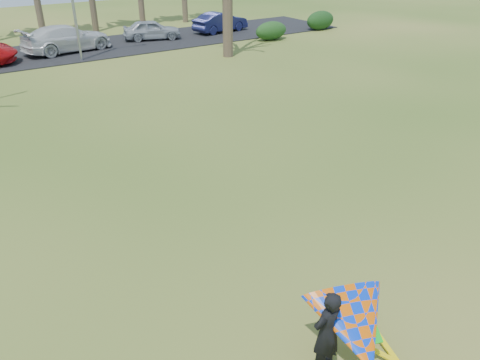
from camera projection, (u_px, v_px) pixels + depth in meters
ground at (287, 252)px, 11.29m from camera, size 100.00×100.00×0.00m
parking_strip at (35, 55)px, 29.56m from camera, size 46.00×7.00×0.06m
hedge_near at (271, 31)px, 33.70m from camera, size 2.60×1.18×1.30m
hedge_far at (320, 20)px, 37.30m from camera, size 2.63×1.24×1.46m
car_3 at (67, 38)px, 30.03m from camera, size 6.02×3.30×1.65m
car_4 at (152, 30)px, 33.55m from camera, size 4.35×2.75×1.38m
car_5 at (220, 22)px, 36.19m from camera, size 4.66×2.24×1.47m
kite_flyer at (353, 329)px, 7.95m from camera, size 2.13×2.39×2.02m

